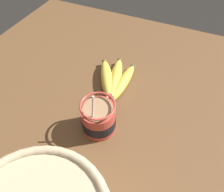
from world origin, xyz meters
TOP-DOWN VIEW (x-y plane):
  - table at (0.00, 0.00)cm, footprint 122.89×122.89cm
  - coffee_mug at (-3.32, -0.41)cm, footprint 13.65×9.86cm
  - banana_bunch at (15.00, 3.22)cm, footprint 22.15×14.04cm

SIDE VIEW (x-z plane):
  - table at x=0.00cm, z-range 0.00..3.42cm
  - banana_bunch at x=15.00cm, z-range 3.21..7.53cm
  - coffee_mug at x=-3.32cm, z-range 0.11..15.77cm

